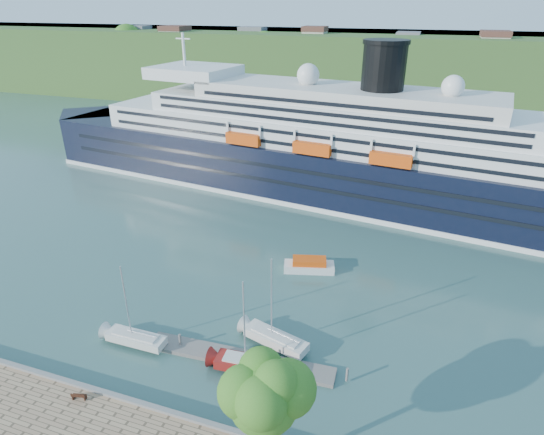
% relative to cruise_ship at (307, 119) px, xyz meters
% --- Properties ---
extents(ground, '(400.00, 400.00, 0.00)m').
position_rel_cruise_ship_xyz_m(ground, '(1.66, -56.61, -14.15)').
color(ground, '#315754').
rests_on(ground, ground).
extents(far_hillside, '(400.00, 50.00, 24.00)m').
position_rel_cruise_ship_xyz_m(far_hillside, '(1.66, 88.39, -2.15)').
color(far_hillside, '#325221').
rests_on(far_hillside, ground).
extents(quay_coping, '(220.00, 0.50, 0.30)m').
position_rel_cruise_ship_xyz_m(quay_coping, '(1.66, -56.81, -13.00)').
color(quay_coping, slate).
rests_on(quay_coping, promenade).
extents(cruise_ship, '(127.29, 34.27, 28.29)m').
position_rel_cruise_ship_xyz_m(cruise_ship, '(0.00, 0.00, 0.00)').
color(cruise_ship, black).
rests_on(cruise_ship, ground).
extents(park_bench, '(1.46, 0.86, 0.88)m').
position_rel_cruise_ship_xyz_m(park_bench, '(-5.48, -58.04, -12.71)').
color(park_bench, '#452213').
rests_on(park_bench, promenade).
extents(promenade_tree, '(6.98, 6.98, 11.57)m').
position_rel_cruise_ship_xyz_m(promenade_tree, '(12.65, -58.76, -7.36)').
color(promenade_tree, '#2D6119').
rests_on(promenade_tree, promenade).
extents(floating_pontoon, '(20.12, 3.39, 0.44)m').
position_rel_cruise_ship_xyz_m(floating_pontoon, '(5.91, -47.76, -13.92)').
color(floating_pontoon, gray).
rests_on(floating_pontoon, ground).
extents(sailboat_white_near, '(7.33, 2.05, 9.46)m').
position_rel_cruise_ship_xyz_m(sailboat_white_near, '(-5.40, -49.30, -9.42)').
color(sailboat_white_near, silver).
rests_on(sailboat_white_near, ground).
extents(sailboat_red, '(8.08, 2.73, 10.27)m').
position_rel_cruise_ship_xyz_m(sailboat_red, '(7.73, -49.08, -9.01)').
color(sailboat_red, maroon).
rests_on(sailboat_red, ground).
extents(sailboat_white_far, '(8.27, 4.32, 10.30)m').
position_rel_cruise_ship_xyz_m(sailboat_white_far, '(8.88, -44.67, -9.00)').
color(sailboat_white_far, silver).
rests_on(sailboat_white_far, ground).
extents(tender_launch, '(7.32, 4.12, 1.92)m').
position_rel_cruise_ship_xyz_m(tender_launch, '(8.39, -28.60, -13.19)').
color(tender_launch, '#E34A0D').
rests_on(tender_launch, ground).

